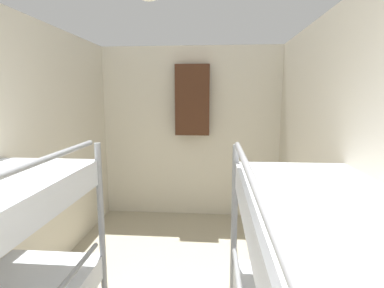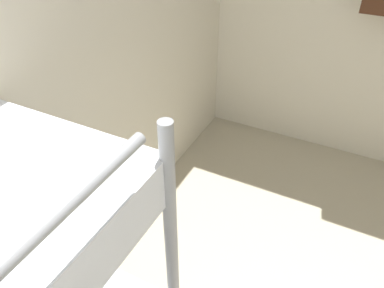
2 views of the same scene
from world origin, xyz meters
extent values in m
cube|color=beige|center=(1.22, 2.18, 1.14)|extent=(0.06, 4.48, 2.28)
cube|color=beige|center=(0.00, 4.39, 1.14)|extent=(2.49, 0.06, 2.28)
cylinder|color=gray|center=(-0.47, 2.34, 0.66)|extent=(0.04, 0.04, 1.32)
cylinder|color=gray|center=(-0.47, 1.45, 1.34)|extent=(0.03, 1.54, 0.03)
cylinder|color=gray|center=(0.47, 2.34, 0.66)|extent=(0.04, 0.04, 1.32)
cube|color=silver|center=(0.83, 1.45, 1.11)|extent=(0.71, 1.81, 0.17)
cylinder|color=gray|center=(0.47, 1.45, 1.34)|extent=(0.03, 1.54, 0.03)
cube|color=#472819|center=(0.03, 4.24, 1.58)|extent=(0.44, 0.12, 0.90)
camera|label=1|loc=(0.34, 0.36, 1.64)|focal=28.00mm
camera|label=2|loc=(-0.05, 1.65, 1.84)|focal=35.00mm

